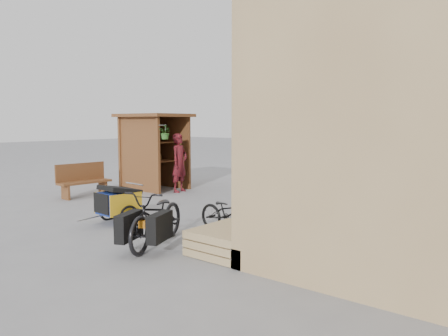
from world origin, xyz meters
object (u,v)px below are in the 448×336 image
Objects in this scene: bike_0 at (230,213)px; bike_1 at (267,203)px; bike_7 at (350,181)px; bike_5 at (315,186)px; child_trailer at (118,201)px; bike_2 at (286,199)px; bike_4 at (320,191)px; cargo_bike at (157,218)px; bench at (83,180)px; person_kiosk at (179,163)px; bike_3 at (290,191)px; pallet_stack at (230,240)px; bike_6 at (330,187)px; shopping_carts at (395,171)px; kiosk at (152,141)px.

bike_0 is 0.95m from bike_1.
bike_5 is at bearing 156.92° from bike_7.
bike_7 is at bearing 1.90° from bike_0.
bike_2 is (2.43, 2.81, -0.06)m from child_trailer.
bike_1 is at bearing 159.99° from bike_4.
cargo_bike is at bearing -178.86° from bike_5.
bench is 7.56m from bike_7.
bike_4 is (6.16, 2.62, -0.03)m from bench.
person_kiosk is 5.32m from bike_0.
child_trailer is at bearing 142.30° from bike_3.
pallet_stack is 3.44m from bike_3.
pallet_stack is 0.68× the size of bike_7.
bike_0 is at bearing 172.81° from bike_2.
bike_1 is (0.23, 0.92, 0.08)m from bike_0.
bench is at bearing 114.18° from bike_7.
bike_4 is 1.02× the size of bike_5.
cargo_bike is 1.32× the size of bike_0.
person_kiosk reaches higher than bike_6.
child_trailer is at bearing 157.33° from bike_5.
bike_0 is (2.41, 0.79, -0.06)m from child_trailer.
pallet_stack is at bearing 173.66° from bike_7.
bike_4 reaches higher than bike_2.
bike_5 is at bearing -171.94° from bike_6.
bike_5 reaches higher than pallet_stack.
bike_2 is at bearing -171.55° from bike_5.
bench is 0.88× the size of shopping_carts.
bike_1 is 2.33m from bike_4.
kiosk is 1.41× the size of bike_7.
kiosk is at bearing 134.37° from child_trailer.
kiosk is 1.62× the size of bench.
bike_2 is at bearing 149.75° from bike_4.
bike_1 reaches higher than pallet_stack.
bike_7 reaches higher than child_trailer.
bike_5 reaches higher than cargo_bike.
person_kiosk is 1.04× the size of bike_5.
bike_0 is 5.03m from bike_7.
kiosk is 1.54× the size of bike_1.
bike_0 is (-0.77, 0.96, 0.19)m from pallet_stack.
bike_3 is at bearing 161.72° from bike_7.
person_kiosk reaches higher than bike_0.
bike_1 is 1.46m from bike_3.
bike_6 is at bearing -2.21° from bike_3.
kiosk is at bearing 66.89° from bike_0.
child_trailer is 2.54m from bike_0.
bench reaches higher than pallet_stack.
bench is at bearing 105.35° from bike_3.
cargo_bike is at bearing 165.51° from bike_2.
pallet_stack is 0.78× the size of bench.
child_trailer is 3.14m from bike_1.
bike_1 is at bearing 51.63° from cargo_bike.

